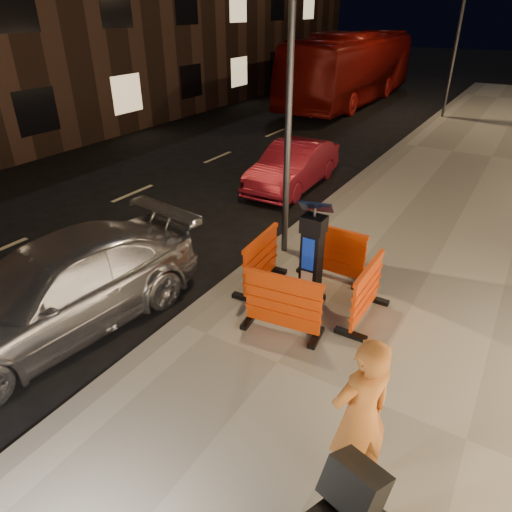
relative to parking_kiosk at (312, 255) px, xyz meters
The scene contains 14 objects.
ground_plane 2.41m from the parking_kiosk, 132.24° to the right, with size 120.00×120.00×0.00m, color black.
sidewalk 2.42m from the parking_kiosk, 46.57° to the right, with size 6.00×60.00×0.15m, color gray.
kerb 2.38m from the parking_kiosk, 132.24° to the right, with size 0.30×60.00×0.15m, color slate.
parking_kiosk is the anchor object (origin of this frame).
barrier_front 1.02m from the parking_kiosk, 90.00° to the right, with size 1.24×0.51×0.96m, color #E54009.
barrier_back 1.02m from the parking_kiosk, 90.00° to the left, with size 1.24×0.51×0.96m, color #E54009.
barrier_kerbside 1.02m from the parking_kiosk, behind, with size 1.24×0.51×0.96m, color #E54009.
barrier_bldgside 1.02m from the parking_kiosk, ahead, with size 1.24×0.51×0.96m, color #E54009.
car_silver 4.12m from the parking_kiosk, 141.09° to the right, with size 1.95×4.80×1.39m, color silver.
car_red 6.00m from the parking_kiosk, 120.01° to the left, with size 1.31×3.77×1.24m, color maroon.
bus_doubledecker 19.40m from the parking_kiosk, 109.37° to the left, with size 2.86×12.22×3.40m, color maroon.
man 3.30m from the parking_kiosk, 56.74° to the right, with size 0.67×0.44×1.83m, color #B9692C.
street_lamp_mid 2.82m from the parking_kiosk, 131.40° to the left, with size 0.12×0.12×6.00m, color #3F3F44.
street_lamp_far 16.57m from the parking_kiosk, 94.25° to the left, with size 0.12×0.12×6.00m, color #3F3F44.
Camera 1 is at (4.04, -4.30, 4.51)m, focal length 32.00 mm.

